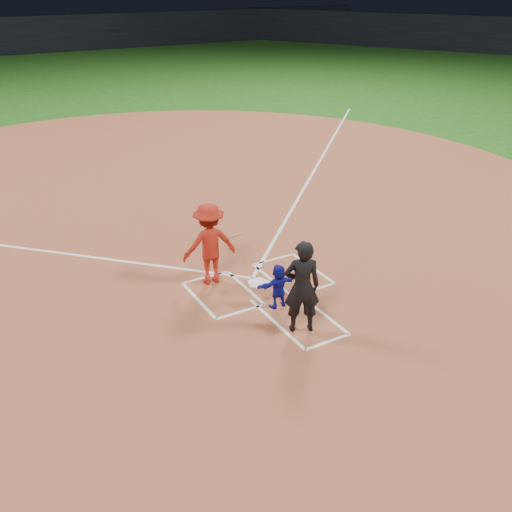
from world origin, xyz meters
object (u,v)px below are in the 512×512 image
home_plate (259,283)px  umpire (302,287)px  catcher (278,286)px  batter_at_plate (209,244)px

home_plate → umpire: umpire is taller
home_plate → umpire: 2.37m
catcher → umpire: (-0.08, -1.01, 0.50)m
batter_at_plate → home_plate: bearing=-35.6°
catcher → batter_at_plate: 2.02m
home_plate → batter_at_plate: batter_at_plate is taller
catcher → umpire: umpire is taller
home_plate → batter_at_plate: bearing=-35.6°
catcher → batter_at_plate: batter_at_plate is taller
umpire → home_plate: bearing=-71.4°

